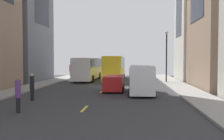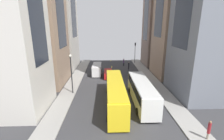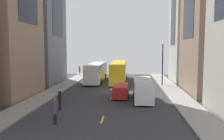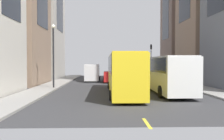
{
  "view_description": "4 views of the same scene",
  "coord_description": "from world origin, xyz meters",
  "px_view_note": "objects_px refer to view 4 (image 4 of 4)",
  "views": [
    {
      "loc": [
        3.07,
        -27.84,
        3.08
      ],
      "look_at": [
        0.66,
        -0.11,
        1.94
      ],
      "focal_mm": 39.59,
      "sensor_mm": 36.0,
      "label": 1
    },
    {
      "loc": [
        1.56,
        31.31,
        11.5
      ],
      "look_at": [
        0.28,
        -2.7,
        1.91
      ],
      "focal_mm": 25.43,
      "sensor_mm": 36.0,
      "label": 2
    },
    {
      "loc": [
        2.35,
        -31.33,
        6.04
      ],
      "look_at": [
        -0.43,
        2.7,
        2.79
      ],
      "focal_mm": 36.5,
      "sensor_mm": 36.0,
      "label": 3
    },
    {
      "loc": [
        1.98,
        32.44,
        2.83
      ],
      "look_at": [
        0.93,
        -1.36,
        1.83
      ],
      "focal_mm": 39.97,
      "sensor_mm": 36.0,
      "label": 4
    }
  ],
  "objects_px": {
    "delivery_van_white": "(92,71)",
    "pedestrian_crossing_near": "(134,72)",
    "traffic_light_near_corner": "(151,54)",
    "city_bus_white": "(165,71)",
    "pedestrian_waiting_curb": "(142,73)",
    "car_red_0": "(110,76)",
    "streetcar_yellow": "(123,70)"
  },
  "relations": [
    {
      "from": "streetcar_yellow",
      "to": "delivery_van_white",
      "type": "height_order",
      "value": "streetcar_yellow"
    },
    {
      "from": "car_red_0",
      "to": "traffic_light_near_corner",
      "type": "relative_size",
      "value": 0.75
    },
    {
      "from": "pedestrian_waiting_curb",
      "to": "pedestrian_crossing_near",
      "type": "distance_m",
      "value": 4.26
    },
    {
      "from": "pedestrian_crossing_near",
      "to": "traffic_light_near_corner",
      "type": "bearing_deg",
      "value": -148.66
    },
    {
      "from": "delivery_van_white",
      "to": "pedestrian_crossing_near",
      "type": "relative_size",
      "value": 2.7
    },
    {
      "from": "city_bus_white",
      "to": "pedestrian_waiting_curb",
      "type": "distance_m",
      "value": 19.16
    },
    {
      "from": "car_red_0",
      "to": "traffic_light_near_corner",
      "type": "distance_m",
      "value": 16.38
    },
    {
      "from": "delivery_van_white",
      "to": "traffic_light_near_corner",
      "type": "xyz_separation_m",
      "value": [
        -11.15,
        -11.44,
        2.98
      ]
    },
    {
      "from": "streetcar_yellow",
      "to": "traffic_light_near_corner",
      "type": "height_order",
      "value": "traffic_light_near_corner"
    },
    {
      "from": "delivery_van_white",
      "to": "pedestrian_crossing_near",
      "type": "distance_m",
      "value": 11.33
    },
    {
      "from": "delivery_van_white",
      "to": "car_red_0",
      "type": "relative_size",
      "value": 1.22
    },
    {
      "from": "city_bus_white",
      "to": "car_red_0",
      "type": "height_order",
      "value": "city_bus_white"
    },
    {
      "from": "city_bus_white",
      "to": "car_red_0",
      "type": "bearing_deg",
      "value": -68.65
    },
    {
      "from": "delivery_van_white",
      "to": "traffic_light_near_corner",
      "type": "distance_m",
      "value": 16.25
    },
    {
      "from": "pedestrian_waiting_curb",
      "to": "pedestrian_crossing_near",
      "type": "height_order",
      "value": "pedestrian_crossing_near"
    },
    {
      "from": "car_red_0",
      "to": "city_bus_white",
      "type": "bearing_deg",
      "value": 111.35
    },
    {
      "from": "city_bus_white",
      "to": "car_red_0",
      "type": "relative_size",
      "value": 2.45
    },
    {
      "from": "pedestrian_waiting_curb",
      "to": "traffic_light_near_corner",
      "type": "distance_m",
      "value": 8.3
    },
    {
      "from": "city_bus_white",
      "to": "traffic_light_near_corner",
      "type": "bearing_deg",
      "value": -97.77
    },
    {
      "from": "delivery_van_white",
      "to": "car_red_0",
      "type": "distance_m",
      "value": 3.43
    },
    {
      "from": "streetcar_yellow",
      "to": "pedestrian_waiting_curb",
      "type": "height_order",
      "value": "streetcar_yellow"
    },
    {
      "from": "car_red_0",
      "to": "traffic_light_near_corner",
      "type": "height_order",
      "value": "traffic_light_near_corner"
    },
    {
      "from": "streetcar_yellow",
      "to": "car_red_0",
      "type": "relative_size",
      "value": 2.86
    },
    {
      "from": "pedestrian_crossing_near",
      "to": "traffic_light_near_corner",
      "type": "relative_size",
      "value": 0.34
    },
    {
      "from": "streetcar_yellow",
      "to": "traffic_light_near_corner",
      "type": "distance_m",
      "value": 27.91
    },
    {
      "from": "delivery_van_white",
      "to": "car_red_0",
      "type": "height_order",
      "value": "delivery_van_white"
    },
    {
      "from": "streetcar_yellow",
      "to": "delivery_van_white",
      "type": "xyz_separation_m",
      "value": [
        3.54,
        -15.31,
        -0.61
      ]
    },
    {
      "from": "delivery_van_white",
      "to": "car_red_0",
      "type": "xyz_separation_m",
      "value": [
        -2.65,
        2.09,
        -0.62
      ]
    },
    {
      "from": "car_red_0",
      "to": "pedestrian_waiting_curb",
      "type": "xyz_separation_m",
      "value": [
        -5.67,
        -6.5,
        0.21
      ]
    },
    {
      "from": "pedestrian_waiting_curb",
      "to": "pedestrian_crossing_near",
      "type": "relative_size",
      "value": 0.98
    },
    {
      "from": "pedestrian_crossing_near",
      "to": "traffic_light_near_corner",
      "type": "xyz_separation_m",
      "value": [
        -3.75,
        -2.87,
        3.35
      ]
    },
    {
      "from": "delivery_van_white",
      "to": "traffic_light_near_corner",
      "type": "bearing_deg",
      "value": -134.27
    }
  ]
}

